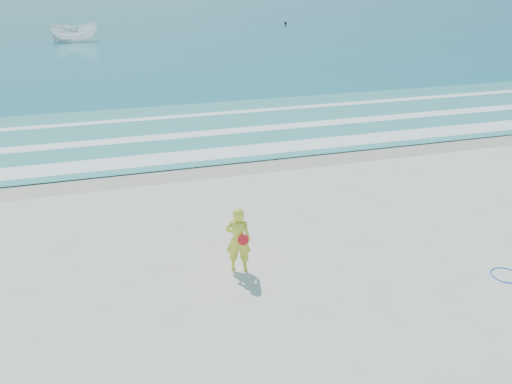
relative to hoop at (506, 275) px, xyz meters
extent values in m
plane|color=silver|center=(-5.23, 0.54, -0.01)|extent=(400.00, 400.00, 0.00)
cube|color=#B2A893|center=(-5.23, 9.54, -0.01)|extent=(400.00, 2.40, 0.00)
cube|color=#19727F|center=(-5.23, 105.54, 0.01)|extent=(400.00, 190.00, 0.04)
cube|color=#59B7AD|center=(-5.23, 14.54, 0.03)|extent=(400.00, 10.00, 0.01)
cube|color=white|center=(-5.23, 10.84, 0.04)|extent=(400.00, 1.40, 0.01)
cube|color=white|center=(-5.23, 13.74, 0.04)|extent=(400.00, 0.90, 0.01)
cube|color=white|center=(-5.23, 17.04, 0.04)|extent=(400.00, 0.60, 0.01)
torus|color=blue|center=(0.00, 0.00, 0.00)|extent=(0.84, 0.84, 0.03)
imported|color=white|center=(-11.71, 50.79, 1.02)|extent=(5.15, 1.97, 1.98)
sphere|color=black|center=(16.49, 62.32, 0.22)|extent=(0.38, 0.38, 0.38)
imported|color=yellow|center=(-6.30, 2.16, 0.86)|extent=(0.74, 0.62, 1.74)
cylinder|color=red|center=(-6.22, 1.98, 0.93)|extent=(0.27, 0.08, 0.27)
camera|label=1|loc=(-8.96, -8.29, 6.91)|focal=35.00mm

